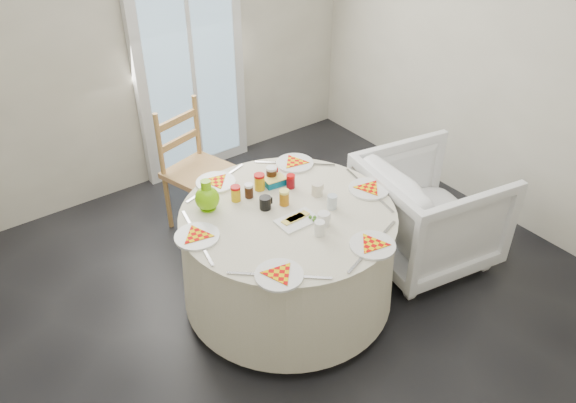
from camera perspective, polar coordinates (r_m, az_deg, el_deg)
floor at (r=3.83m, az=0.26°, el=-10.32°), size 4.00×4.00×0.00m
wall_back at (r=4.69m, az=-15.08°, el=16.02°), size 4.00×0.02×2.60m
wall_right at (r=4.46m, az=22.02°, el=13.75°), size 0.02×4.00×2.60m
glass_door at (r=4.88m, az=-10.01°, el=14.25°), size 1.00×0.08×2.10m
table at (r=3.62m, az=0.00°, el=-5.55°), size 1.36×1.36×0.69m
wooden_chair at (r=4.31m, az=-9.00°, el=2.87°), size 0.55×0.53×1.00m
armchair at (r=4.10m, az=14.03°, el=-1.05°), size 0.93×0.97×0.87m
place_settings at (r=3.38m, az=0.00°, el=-0.42°), size 1.79×1.79×0.03m
jar_cluster at (r=3.52m, az=-2.62°, el=2.10°), size 0.45×0.30×0.12m
butter_tub at (r=3.63m, az=-1.40°, el=2.58°), size 0.15×0.12×0.05m
green_pitcher at (r=3.39m, az=-8.31°, el=1.37°), size 0.17×0.17×0.20m
cheese_platter at (r=3.30m, az=0.95°, el=-1.30°), size 0.24×0.16×0.03m
mugs_glasses at (r=3.40m, az=1.30°, el=0.64°), size 0.72×0.72×0.10m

